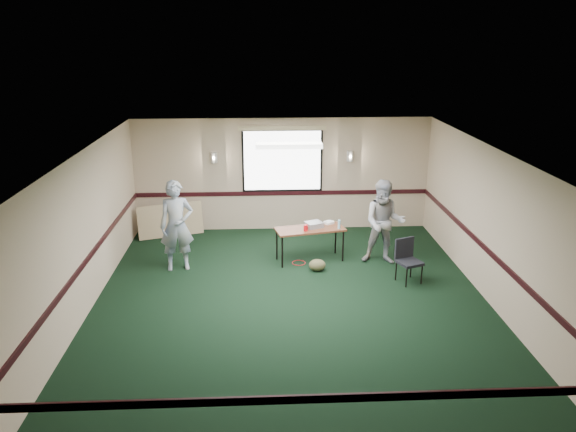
{
  "coord_description": "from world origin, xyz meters",
  "views": [
    {
      "loc": [
        -0.52,
        -8.98,
        4.58
      ],
      "look_at": [
        0.0,
        1.3,
        1.2
      ],
      "focal_mm": 35.0,
      "sensor_mm": 36.0,
      "label": 1
    }
  ],
  "objects_px": {
    "projector": "(314,225)",
    "person_left": "(177,226)",
    "folding_table": "(310,231)",
    "conference_chair": "(407,257)",
    "person_right": "(384,222)"
  },
  "relations": [
    {
      "from": "person_left",
      "to": "person_right",
      "type": "bearing_deg",
      "value": -8.9
    },
    {
      "from": "projector",
      "to": "person_right",
      "type": "bearing_deg",
      "value": -33.24
    },
    {
      "from": "conference_chair",
      "to": "person_left",
      "type": "xyz_separation_m",
      "value": [
        -4.46,
        0.82,
        0.43
      ]
    },
    {
      "from": "folding_table",
      "to": "conference_chair",
      "type": "height_order",
      "value": "conference_chair"
    },
    {
      "from": "person_left",
      "to": "folding_table",
      "type": "bearing_deg",
      "value": -4.06
    },
    {
      "from": "folding_table",
      "to": "person_left",
      "type": "bearing_deg",
      "value": 173.83
    },
    {
      "from": "person_right",
      "to": "projector",
      "type": "bearing_deg",
      "value": -178.8
    },
    {
      "from": "folding_table",
      "to": "person_right",
      "type": "bearing_deg",
      "value": -19.7
    },
    {
      "from": "folding_table",
      "to": "projector",
      "type": "distance_m",
      "value": 0.15
    },
    {
      "from": "folding_table",
      "to": "person_left",
      "type": "height_order",
      "value": "person_left"
    },
    {
      "from": "conference_chair",
      "to": "projector",
      "type": "bearing_deg",
      "value": 124.47
    },
    {
      "from": "projector",
      "to": "person_left",
      "type": "xyz_separation_m",
      "value": [
        -2.78,
        -0.36,
        0.15
      ]
    },
    {
      "from": "projector",
      "to": "person_right",
      "type": "height_order",
      "value": "person_right"
    },
    {
      "from": "person_left",
      "to": "projector",
      "type": "bearing_deg",
      "value": -2.85
    },
    {
      "from": "conference_chair",
      "to": "person_left",
      "type": "bearing_deg",
      "value": 148.97
    }
  ]
}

